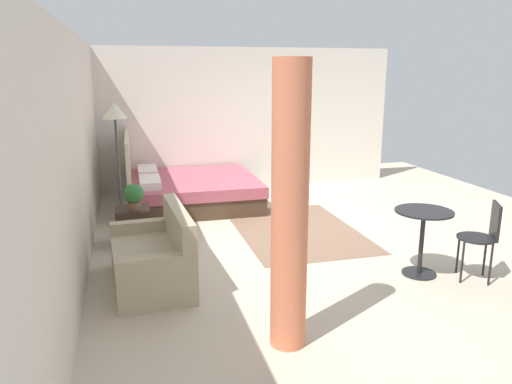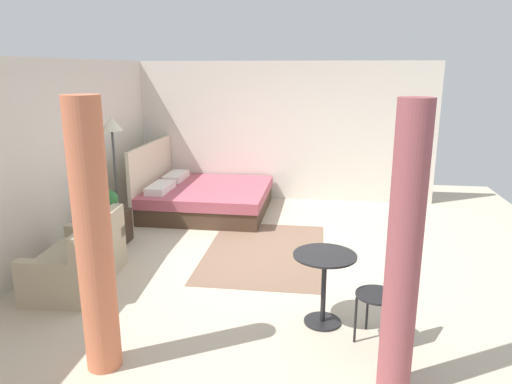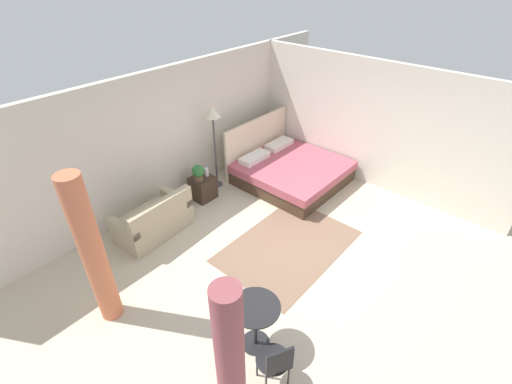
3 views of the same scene
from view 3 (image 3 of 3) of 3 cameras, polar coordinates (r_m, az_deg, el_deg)
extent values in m
cube|color=beige|center=(6.42, 4.83, -8.91)|extent=(8.93, 8.69, 0.02)
cube|color=silver|center=(7.40, -12.79, 8.90)|extent=(8.93, 0.12, 2.64)
cube|color=silver|center=(7.96, 18.38, 9.81)|extent=(0.12, 5.69, 2.64)
cube|color=#7F604C|center=(6.46, 5.08, -8.48)|extent=(2.40, 1.64, 0.01)
cube|color=#473323|center=(8.11, 5.73, 2.53)|extent=(2.02, 2.04, 0.29)
cube|color=#B25160|center=(8.00, 5.82, 3.96)|extent=(2.06, 2.08, 0.18)
cube|color=beige|center=(8.45, 0.18, 7.69)|extent=(2.06, 0.08, 1.22)
cube|color=white|center=(8.02, -0.23, 5.46)|extent=(0.72, 0.33, 0.12)
cube|color=white|center=(8.62, 3.68, 7.54)|extent=(0.72, 0.33, 0.12)
cube|color=tan|center=(6.87, -15.90, -4.76)|extent=(1.36, 0.84, 0.40)
cube|color=tan|center=(6.42, -14.73, -3.00)|extent=(1.32, 0.22, 0.41)
cube|color=tan|center=(6.99, -12.54, -0.72)|extent=(0.18, 0.77, 0.13)
cube|color=tan|center=(6.47, -20.28, -5.39)|extent=(0.18, 0.77, 0.13)
cube|color=#38281E|center=(7.56, -8.40, 0.67)|extent=(0.45, 0.43, 0.49)
cylinder|color=brown|center=(7.34, -9.02, 2.21)|extent=(0.16, 0.16, 0.11)
sphere|color=#2D6B33|center=(7.25, -9.13, 3.29)|extent=(0.25, 0.25, 0.25)
cylinder|color=silver|center=(7.44, -7.83, 3.15)|extent=(0.08, 0.08, 0.18)
cylinder|color=#3F3F44|center=(8.08, -6.10, 1.26)|extent=(0.24, 0.24, 0.02)
cylinder|color=#3F3F44|center=(7.69, -6.45, 6.27)|extent=(0.04, 0.04, 1.57)
cone|color=beige|center=(7.32, -6.90, 12.48)|extent=(0.33, 0.33, 0.22)
cylinder|color=black|center=(5.19, -0.07, -22.67)|extent=(0.38, 0.38, 0.02)
cylinder|color=black|center=(4.90, -0.08, -20.41)|extent=(0.05, 0.05, 0.72)
cylinder|color=black|center=(4.60, -0.08, -17.72)|extent=(0.63, 0.63, 0.02)
cylinder|color=black|center=(4.83, 3.56, -24.50)|extent=(0.02, 0.02, 0.46)
cylinder|color=black|center=(4.77, 0.16, -25.58)|extent=(0.02, 0.02, 0.46)
cylinder|color=black|center=(4.71, 5.12, -27.16)|extent=(0.02, 0.02, 0.46)
cylinder|color=black|center=(4.53, 2.69, -24.87)|extent=(0.54, 0.54, 0.02)
cube|color=black|center=(4.28, 3.77, -25.25)|extent=(0.30, 0.18, 0.39)
cylinder|color=#994C51|center=(3.64, -3.92, -27.15)|extent=(0.26, 0.26, 2.31)
cylinder|color=#D1704C|center=(5.06, -24.35, -8.81)|extent=(0.29, 0.29, 2.31)
camera|label=1|loc=(5.86, -65.20, -9.08)|focal=34.40mm
camera|label=2|loc=(3.47, -76.48, -29.96)|focal=33.17mm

